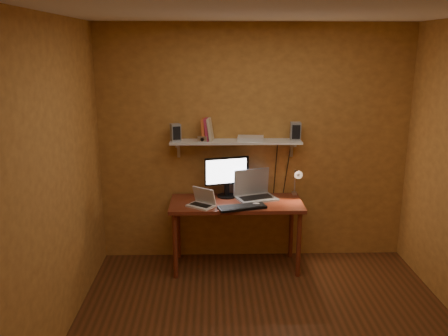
{
  "coord_description": "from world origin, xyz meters",
  "views": [
    {
      "loc": [
        -0.46,
        -3.49,
        2.36
      ],
      "look_at": [
        -0.35,
        1.18,
        1.15
      ],
      "focal_mm": 38.0,
      "sensor_mm": 36.0,
      "label": 1
    }
  ],
  "objects_px": {
    "keyboard": "(242,207)",
    "speaker_left": "(176,132)",
    "mouse": "(256,204)",
    "speaker_right": "(295,131)",
    "shelf_camera": "(202,139)",
    "wall_shelf": "(236,142)",
    "desk_lamp": "(297,179)",
    "router": "(251,138)",
    "laptop": "(254,191)",
    "netbook": "(202,201)",
    "desk": "(236,209)",
    "monitor": "(227,175)"
  },
  "relations": [
    {
      "from": "mouse",
      "to": "router",
      "type": "bearing_deg",
      "value": 103.2
    },
    {
      "from": "desk",
      "to": "desk_lamp",
      "type": "bearing_deg",
      "value": 10.81
    },
    {
      "from": "laptop",
      "to": "router",
      "type": "distance_m",
      "value": 0.57
    },
    {
      "from": "wall_shelf",
      "to": "netbook",
      "type": "height_order",
      "value": "wall_shelf"
    },
    {
      "from": "mouse",
      "to": "speaker_right",
      "type": "distance_m",
      "value": 0.9
    },
    {
      "from": "monitor",
      "to": "keyboard",
      "type": "distance_m",
      "value": 0.48
    },
    {
      "from": "monitor",
      "to": "desk_lamp",
      "type": "distance_m",
      "value": 0.76
    },
    {
      "from": "laptop",
      "to": "wall_shelf",
      "type": "bearing_deg",
      "value": 144.63
    },
    {
      "from": "wall_shelf",
      "to": "laptop",
      "type": "height_order",
      "value": "wall_shelf"
    },
    {
      "from": "speaker_left",
      "to": "shelf_camera",
      "type": "bearing_deg",
      "value": -32.56
    },
    {
      "from": "wall_shelf",
      "to": "speaker_right",
      "type": "relative_size",
      "value": 7.3
    },
    {
      "from": "mouse",
      "to": "speaker_right",
      "type": "bearing_deg",
      "value": 44.17
    },
    {
      "from": "router",
      "to": "laptop",
      "type": "bearing_deg",
      "value": -47.77
    },
    {
      "from": "keyboard",
      "to": "speaker_left",
      "type": "bearing_deg",
      "value": 134.02
    },
    {
      "from": "desk",
      "to": "laptop",
      "type": "xyz_separation_m",
      "value": [
        0.2,
        0.14,
        0.17
      ]
    },
    {
      "from": "netbook",
      "to": "shelf_camera",
      "type": "relative_size",
      "value": 3.21
    },
    {
      "from": "speaker_right",
      "to": "mouse",
      "type": "bearing_deg",
      "value": -139.7
    },
    {
      "from": "keyboard",
      "to": "mouse",
      "type": "relative_size",
      "value": 5.07
    },
    {
      "from": "wall_shelf",
      "to": "router",
      "type": "distance_m",
      "value": 0.16
    },
    {
      "from": "laptop",
      "to": "desk_lamp",
      "type": "bearing_deg",
      "value": -21.26
    },
    {
      "from": "router",
      "to": "desk_lamp",
      "type": "bearing_deg",
      "value": -6.62
    },
    {
      "from": "wall_shelf",
      "to": "mouse",
      "type": "height_order",
      "value": "wall_shelf"
    },
    {
      "from": "mouse",
      "to": "router",
      "type": "distance_m",
      "value": 0.71
    },
    {
      "from": "mouse",
      "to": "speaker_left",
      "type": "distance_m",
      "value": 1.14
    },
    {
      "from": "desk_lamp",
      "to": "speaker_right",
      "type": "height_order",
      "value": "speaker_right"
    },
    {
      "from": "laptop",
      "to": "router",
      "type": "xyz_separation_m",
      "value": [
        -0.04,
        0.05,
        0.57
      ]
    },
    {
      "from": "netbook",
      "to": "router",
      "type": "distance_m",
      "value": 0.85
    },
    {
      "from": "keyboard",
      "to": "desk_lamp",
      "type": "relative_size",
      "value": 1.3
    },
    {
      "from": "wall_shelf",
      "to": "keyboard",
      "type": "height_order",
      "value": "wall_shelf"
    },
    {
      "from": "desk",
      "to": "mouse",
      "type": "distance_m",
      "value": 0.26
    },
    {
      "from": "netbook",
      "to": "keyboard",
      "type": "xyz_separation_m",
      "value": [
        0.41,
        -0.09,
        -0.04
      ]
    },
    {
      "from": "desk_lamp",
      "to": "shelf_camera",
      "type": "relative_size",
      "value": 3.75
    },
    {
      "from": "laptop",
      "to": "mouse",
      "type": "height_order",
      "value": "laptop"
    },
    {
      "from": "keyboard",
      "to": "shelf_camera",
      "type": "height_order",
      "value": "shelf_camera"
    },
    {
      "from": "mouse",
      "to": "router",
      "type": "xyz_separation_m",
      "value": [
        -0.04,
        0.32,
        0.63
      ]
    },
    {
      "from": "desk_lamp",
      "to": "router",
      "type": "bearing_deg",
      "value": 173.38
    },
    {
      "from": "desk",
      "to": "keyboard",
      "type": "distance_m",
      "value": 0.24
    },
    {
      "from": "mouse",
      "to": "speaker_left",
      "type": "height_order",
      "value": "speaker_left"
    },
    {
      "from": "wall_shelf",
      "to": "laptop",
      "type": "distance_m",
      "value": 0.57
    },
    {
      "from": "keyboard",
      "to": "router",
      "type": "bearing_deg",
      "value": 59.21
    },
    {
      "from": "mouse",
      "to": "shelf_camera",
      "type": "xyz_separation_m",
      "value": [
        -0.55,
        0.26,
        0.64
      ]
    },
    {
      "from": "desk",
      "to": "monitor",
      "type": "xyz_separation_m",
      "value": [
        -0.09,
        0.18,
        0.33
      ]
    },
    {
      "from": "desk_lamp",
      "to": "speaker_left",
      "type": "bearing_deg",
      "value": 177.09
    },
    {
      "from": "laptop",
      "to": "monitor",
      "type": "bearing_deg",
      "value": 152.31
    },
    {
      "from": "desk",
      "to": "monitor",
      "type": "relative_size",
      "value": 2.91
    },
    {
      "from": "keyboard",
      "to": "desk_lamp",
      "type": "bearing_deg",
      "value": 13.76
    },
    {
      "from": "netbook",
      "to": "speaker_left",
      "type": "bearing_deg",
      "value": 166.93
    },
    {
      "from": "mouse",
      "to": "desk_lamp",
      "type": "relative_size",
      "value": 0.26
    },
    {
      "from": "laptop",
      "to": "speaker_right",
      "type": "relative_size",
      "value": 2.53
    },
    {
      "from": "desk_lamp",
      "to": "router",
      "type": "relative_size",
      "value": 1.37
    }
  ]
}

